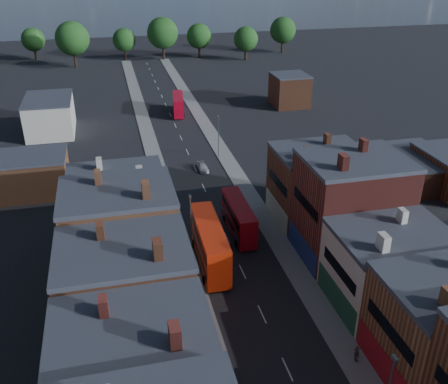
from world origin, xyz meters
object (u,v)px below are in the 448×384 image
bus_2 (178,104)px  ped_1 (186,295)px  ped_3 (357,354)px  bus_1 (239,217)px  car_2 (211,225)px  bus_0 (210,243)px  car_3 (203,168)px

bus_2 → ped_1: bearing=-90.9°
bus_2 → ped_3: bearing=-79.5°
bus_1 → car_2: bearing=150.3°
bus_1 → bus_0: bearing=-130.0°
car_3 → ped_3: size_ratio=2.15×
ped_1 → bus_1: bearing=-146.0°
bus_0 → bus_1: (5.39, 6.34, -0.47)m
bus_1 → ped_1: 16.33m
car_2 → ped_3: 28.92m
bus_2 → car_3: bearing=-84.2°
bus_1 → ped_1: bearing=-125.8°
car_2 → ped_1: 16.35m
bus_2 → car_2: bus_2 is taller
bus_2 → car_3: (-0.80, -33.26, -1.79)m
bus_1 → car_3: size_ratio=2.74×
ped_3 → bus_0: bearing=32.5°
car_2 → bus_1: bearing=-35.2°
car_2 → ped_1: size_ratio=2.23×
bus_1 → ped_3: bus_1 is taller
bus_2 → car_3: size_ratio=2.66×
bus_0 → bus_2: bus_0 is taller
ped_3 → car_3: bearing=11.3°
car_2 → ped_1: bearing=-117.1°
bus_0 → ped_3: bus_0 is taller
bus_2 → ped_1: (-9.70, -68.19, -1.31)m
bus_0 → ped_1: (-4.20, -6.80, -1.90)m
bus_0 → car_3: (4.70, 28.14, -2.38)m
car_3 → bus_0: bearing=-101.8°
bus_1 → ped_1: size_ratio=5.75×
car_3 → car_2: bearing=-100.4°
bus_2 → car_2: 53.19m
ped_1 → bus_0: bearing=-141.6°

